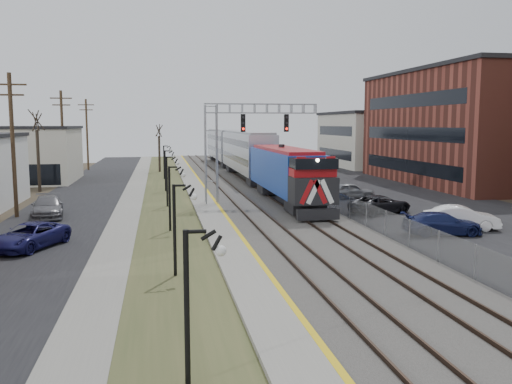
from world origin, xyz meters
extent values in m
plane|color=#473D2D|center=(0.00, 0.00, 0.00)|extent=(160.00, 160.00, 0.00)
cube|color=black|center=(-11.50, 35.00, 0.02)|extent=(7.00, 120.00, 0.04)
cube|color=gray|center=(-7.00, 35.00, 0.04)|extent=(2.00, 120.00, 0.08)
cube|color=#414A27|center=(-4.00, 35.00, 0.03)|extent=(4.00, 120.00, 0.06)
cube|color=gray|center=(-1.00, 35.00, 0.12)|extent=(2.00, 120.00, 0.24)
cube|color=#595651|center=(4.00, 35.00, 0.10)|extent=(8.00, 120.00, 0.20)
cube|color=black|center=(16.00, 35.00, 0.02)|extent=(16.00, 120.00, 0.04)
cube|color=gold|center=(-0.12, 35.00, 0.24)|extent=(0.24, 120.00, 0.01)
cube|color=#2D2119|center=(1.25, 35.00, 0.28)|extent=(0.08, 120.00, 0.15)
cube|color=#2D2119|center=(2.75, 35.00, 0.28)|extent=(0.08, 120.00, 0.15)
cube|color=#2D2119|center=(4.75, 35.00, 0.28)|extent=(0.08, 120.00, 0.15)
cube|color=#2D2119|center=(6.25, 35.00, 0.28)|extent=(0.08, 120.00, 0.15)
cube|color=#13379B|center=(5.50, 27.23, 2.47)|extent=(3.00, 17.00, 4.25)
cube|color=black|center=(5.50, 18.53, 0.70)|extent=(2.80, 0.50, 0.70)
cube|color=#A8ACB3|center=(5.50, 47.53, 3.01)|extent=(3.00, 22.00, 5.33)
cube|color=#A8ACB3|center=(5.50, 70.33, 3.01)|extent=(3.00, 22.00, 5.33)
cube|color=gray|center=(-0.50, 28.00, 4.00)|extent=(1.00, 1.00, 8.00)
cube|color=gray|center=(3.50, 28.00, 7.75)|extent=(9.00, 0.80, 0.80)
cube|color=black|center=(2.00, 27.55, 6.60)|extent=(0.35, 0.25, 1.40)
cube|color=black|center=(5.50, 27.55, 6.60)|extent=(0.35, 0.25, 1.40)
cylinder|color=black|center=(-4.00, -2.00, 2.00)|extent=(0.14, 0.14, 4.00)
cylinder|color=black|center=(-4.00, 8.00, 2.00)|extent=(0.14, 0.14, 4.00)
cylinder|color=black|center=(-4.00, 18.00, 2.00)|extent=(0.14, 0.14, 4.00)
cylinder|color=black|center=(-4.00, 28.00, 2.00)|extent=(0.14, 0.14, 4.00)
cylinder|color=black|center=(-4.00, 38.00, 2.00)|extent=(0.14, 0.14, 4.00)
cylinder|color=black|center=(-4.00, 50.00, 2.00)|extent=(0.14, 0.14, 4.00)
cylinder|color=#4C3823|center=(-14.50, 25.00, 5.00)|extent=(0.28, 0.28, 10.00)
cylinder|color=#4C3823|center=(-14.50, 45.00, 5.00)|extent=(0.28, 0.28, 10.00)
cylinder|color=#4C3823|center=(-14.50, 65.00, 5.00)|extent=(0.28, 0.28, 10.00)
cube|color=gray|center=(8.20, 35.00, 0.80)|extent=(0.04, 120.00, 1.60)
cube|color=beige|center=(-21.00, 50.00, 3.00)|extent=(14.00, 12.00, 6.00)
cube|color=brown|center=(30.00, 40.00, 6.00)|extent=(16.00, 26.00, 12.00)
cube|color=beige|center=(30.00, 65.00, 4.00)|extent=(16.00, 18.00, 8.00)
cylinder|color=#382D23|center=(-16.00, 40.00, 2.97)|extent=(0.30, 0.30, 5.95)
cylinder|color=#382D23|center=(-4.50, 60.00, 2.45)|extent=(0.30, 0.30, 4.90)
imported|color=white|center=(13.78, 15.38, 0.73)|extent=(4.68, 2.75, 1.46)
imported|color=black|center=(11.24, 21.94, 0.67)|extent=(5.28, 3.77, 1.34)
imported|color=#151D4C|center=(11.74, 14.04, 0.67)|extent=(4.79, 2.38, 1.34)
imported|color=gray|center=(11.93, 29.94, 0.70)|extent=(4.12, 1.71, 1.39)
imported|color=#0C4020|center=(12.50, 41.22, 0.69)|extent=(4.42, 2.29, 1.39)
imported|color=#191855|center=(-11.34, 14.61, 0.66)|extent=(3.97, 5.25, 1.32)
imported|color=slate|center=(-12.34, 24.62, 0.73)|extent=(2.77, 5.28, 1.46)
imported|color=black|center=(11.38, 44.76, 0.67)|extent=(4.81, 2.50, 1.33)
camera|label=1|loc=(-4.59, -14.86, 6.52)|focal=38.00mm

